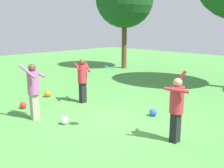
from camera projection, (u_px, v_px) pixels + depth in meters
ground_plane at (114, 123)px, 7.89m from camera, size 40.00×40.00×0.00m
person_thrower at (177, 105)px, 6.41m from camera, size 0.63×0.64×1.78m
person_catcher at (33, 87)px, 7.96m from camera, size 0.70×0.65×1.72m
person_bystander at (82, 77)px, 9.76m from camera, size 0.71×0.67×1.63m
frisbee at (110, 68)px, 6.77m from camera, size 0.35×0.34×0.15m
ball_orange at (48, 94)px, 10.72m from camera, size 0.26×0.26×0.26m
ball_white at (64, 120)px, 7.75m from camera, size 0.24×0.24×0.24m
ball_red at (23, 105)px, 9.23m from camera, size 0.23×0.23×0.23m
ball_blue at (153, 112)px, 8.45m from camera, size 0.25×0.25×0.25m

